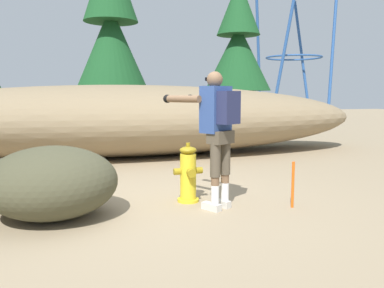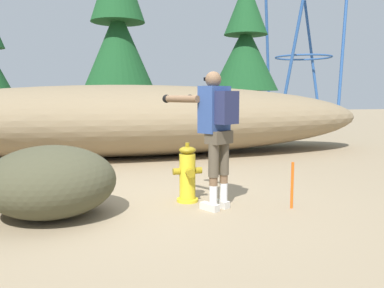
{
  "view_description": "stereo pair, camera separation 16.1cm",
  "coord_description": "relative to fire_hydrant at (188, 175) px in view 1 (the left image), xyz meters",
  "views": [
    {
      "loc": [
        -1.14,
        -4.99,
        1.45
      ],
      "look_at": [
        0.43,
        0.35,
        0.75
      ],
      "focal_mm": 36.82,
      "sensor_mm": 36.0,
      "label": 1
    },
    {
      "loc": [
        -0.99,
        -5.04,
        1.45
      ],
      "look_at": [
        0.43,
        0.35,
        0.75
      ],
      "focal_mm": 36.82,
      "sensor_mm": 36.0,
      "label": 2
    }
  ],
  "objects": [
    {
      "name": "ground_plane",
      "position": [
        -0.29,
        -0.04,
        -0.39
      ],
      "size": [
        56.0,
        56.0,
        0.04
      ],
      "primitive_type": "cube",
      "color": "#998466"
    },
    {
      "name": "dirt_embankment",
      "position": [
        -0.29,
        4.37,
        0.47
      ],
      "size": [
        12.11,
        3.2,
        1.68
      ],
      "primitive_type": "ellipsoid",
      "color": "#897556",
      "rests_on": "ground_plane"
    },
    {
      "name": "fire_hydrant",
      "position": [
        0.0,
        0.0,
        0.0
      ],
      "size": [
        0.4,
        0.35,
        0.81
      ],
      "color": "yellow",
      "rests_on": "ground_plane"
    },
    {
      "name": "utility_worker",
      "position": [
        0.25,
        -0.41,
        0.73
      ],
      "size": [
        0.84,
        1.03,
        1.74
      ],
      "rotation": [
        0.0,
        0.0,
        2.12
      ],
      "color": "beige",
      "rests_on": "ground_plane"
    },
    {
      "name": "boulder_mid",
      "position": [
        -1.73,
        -0.24,
        0.05
      ],
      "size": [
        1.56,
        1.44,
        0.86
      ],
      "primitive_type": "ellipsoid",
      "rotation": [
        0.0,
        0.0,
        6.26
      ],
      "color": "#46442F",
      "rests_on": "ground_plane"
    },
    {
      "name": "boulder_small",
      "position": [
        -2.34,
        0.5,
        -0.06
      ],
      "size": [
        0.95,
        1.05,
        0.63
      ],
      "primitive_type": "ellipsoid",
      "rotation": [
        0.0,
        0.0,
        2.02
      ],
      "color": "#473A2C",
      "rests_on": "ground_plane"
    },
    {
      "name": "pine_tree_left",
      "position": [
        -0.29,
        7.82,
        2.9
      ],
      "size": [
        2.61,
        2.61,
        6.21
      ],
      "color": "#47331E",
      "rests_on": "ground_plane"
    },
    {
      "name": "pine_tree_center",
      "position": [
        4.27,
        8.43,
        2.85
      ],
      "size": [
        2.41,
        2.41,
        5.55
      ],
      "color": "#47331E",
      "rests_on": "ground_plane"
    },
    {
      "name": "survey_stake",
      "position": [
        1.21,
        -0.65,
        -0.07
      ],
      "size": [
        0.04,
        0.04,
        0.6
      ],
      "primitive_type": "cylinder",
      "color": "#E55914",
      "rests_on": "ground_plane"
    }
  ]
}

